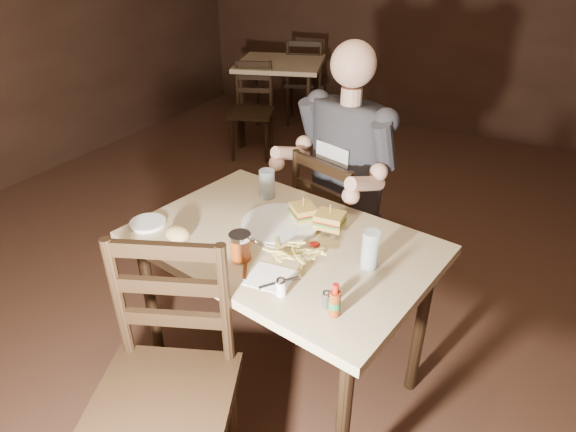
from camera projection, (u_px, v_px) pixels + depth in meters
The scene contains 24 objects.
room_shell at pixel (318, 63), 1.78m from camera, with size 7.00×7.00×7.00m.
main_table at pixel (282, 257), 1.94m from camera, with size 1.27×0.95×0.77m.
bg_table at pixel (280, 71), 4.69m from camera, with size 1.02×1.02×0.77m.
chair_far at pixel (344, 230), 2.55m from camera, with size 0.42×0.46×0.92m, color black, non-canonical shape.
chair_near at pixel (162, 403), 1.56m from camera, with size 0.45×0.50×0.98m, color black, non-canonical shape.
bg_chair_far at pixel (305, 81), 5.22m from camera, with size 0.42×0.46×0.91m, color black, non-canonical shape.
bg_chair_near at pixel (251, 112), 4.40m from camera, with size 0.39×0.43×0.84m, color black, non-canonical shape.
diner at pixel (343, 146), 2.28m from camera, with size 0.55×0.43×0.95m, color #333237, non-canonical shape.
dinner_plate at pixel (280, 225), 1.98m from camera, with size 0.31×0.31×0.02m, color white.
sandwich_left at pixel (303, 208), 1.98m from camera, with size 0.11×0.09×0.10m, color gold, non-canonical shape.
sandwich_right at pixel (330, 216), 1.93m from camera, with size 0.11×0.09×0.10m, color gold, non-canonical shape.
fries_pile at pixel (292, 250), 1.77m from camera, with size 0.25×0.18×0.04m, color #EEDD6D, non-canonical shape.
ketchup_dollop at pixel (315, 244), 1.83m from camera, with size 0.05×0.05×0.01m, color maroon.
glass_left at pixel (267, 184), 2.18m from camera, with size 0.07×0.07×0.13m, color silver.
glass_right at pixel (370, 250), 1.71m from camera, with size 0.06×0.06×0.15m, color silver.
hot_sauce at pixel (335, 300), 1.49m from camera, with size 0.04×0.04×0.12m, color maroon, non-canonical shape.
salt_shaker at pixel (281, 287), 1.59m from camera, with size 0.04×0.04×0.06m, color white, non-canonical shape.
pepper_shaker at pixel (327, 299), 1.54m from camera, with size 0.03×0.03×0.06m, color #38332D, non-canonical shape.
syrup_dispenser at pixel (240, 246), 1.76m from camera, with size 0.08×0.08×0.11m, color maroon, non-canonical shape.
napkin at pixel (271, 277), 1.68m from camera, with size 0.16×0.14×0.00m, color white.
knife at pixel (246, 262), 1.76m from camera, with size 0.01×0.21×0.01m, color silver.
fork at pixel (280, 282), 1.65m from camera, with size 0.01×0.16×0.01m, color silver.
side_plate at pixel (148, 224), 1.99m from camera, with size 0.14×0.14×0.01m, color white.
bread_roll at pixel (177, 234), 1.86m from camera, with size 0.10×0.08×0.06m, color tan.
Camera 1 is at (0.77, -1.66, 1.80)m, focal length 30.00 mm.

